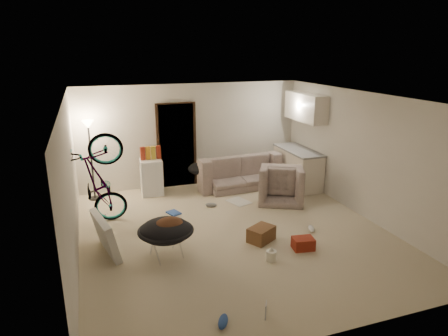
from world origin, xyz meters
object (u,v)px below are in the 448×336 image
object	(u,v)px
floor_lamp	(90,143)
tv_box	(105,235)
bicycle	(101,200)
mini_fridge	(152,177)
drink_case_b	(303,243)
sofa	(237,174)
juicer	(271,255)
armchair	(281,186)
drink_case_a	(261,234)
kitchen_counter	(297,168)
saucer_chair	(166,235)

from	to	relation	value
floor_lamp	tv_box	distance (m)	2.86
bicycle	mini_fridge	distance (m)	1.80
floor_lamp	drink_case_b	bearing A→B (deg)	-47.99
sofa	juicer	size ratio (longest dim) A/B	8.44
drink_case_b	juicer	distance (m)	0.70
armchair	drink_case_a	xyz separation A→B (m)	(-1.26, -1.74, -0.18)
drink_case_b	mini_fridge	bearing A→B (deg)	128.05
mini_fridge	tv_box	world-z (taller)	mini_fridge
kitchen_counter	saucer_chair	size ratio (longest dim) A/B	1.64
drink_case_a	drink_case_b	xyz separation A→B (m)	(0.56, -0.51, -0.03)
armchair	drink_case_a	bearing A→B (deg)	80.28
armchair	kitchen_counter	bearing A→B (deg)	-111.91
bicycle	saucer_chair	distance (m)	1.93
drink_case_a	drink_case_b	distance (m)	0.75
tv_box	drink_case_a	xyz separation A→B (m)	(2.63, -0.45, -0.19)
floor_lamp	bicycle	bearing A→B (deg)	-86.06
tv_box	sofa	bearing A→B (deg)	24.95
floor_lamp	mini_fridge	bearing A→B (deg)	-4.43
bicycle	drink_case_a	size ratio (longest dim) A/B	4.04
bicycle	drink_case_b	size ratio (longest dim) A/B	5.27
mini_fridge	saucer_chair	distance (m)	3.05
sofa	armchair	size ratio (longest dim) A/B	2.17
armchair	mini_fridge	distance (m)	3.00
drink_case_a	juicer	world-z (taller)	drink_case_a
kitchen_counter	drink_case_b	xyz separation A→B (m)	(-1.54, -3.00, -0.34)
kitchen_counter	juicer	xyz separation A→B (m)	(-2.23, -3.17, -0.34)
armchair	juicer	bearing A→B (deg)	86.36
kitchen_counter	drink_case_a	distance (m)	3.27
kitchen_counter	juicer	bearing A→B (deg)	-125.05
drink_case_b	saucer_chair	bearing A→B (deg)	175.97
sofa	armchair	world-z (taller)	armchair
bicycle	tv_box	size ratio (longest dim) A/B	1.89
floor_lamp	saucer_chair	xyz separation A→B (m)	(1.03, -3.14, -0.92)
juicer	armchair	bearing A→B (deg)	60.14
bicycle	tv_box	xyz separation A→B (m)	(0.00, -1.24, -0.16)
armchair	bicycle	xyz separation A→B (m)	(-3.90, -0.06, 0.18)
kitchen_counter	sofa	size ratio (longest dim) A/B	0.72
mini_fridge	kitchen_counter	bearing A→B (deg)	-6.54
saucer_chair	drink_case_b	distance (m)	2.33
floor_lamp	bicycle	size ratio (longest dim) A/B	0.97
drink_case_a	drink_case_b	bearing A→B (deg)	-73.37
armchair	drink_case_b	world-z (taller)	armchair
armchair	tv_box	distance (m)	4.11
mini_fridge	drink_case_a	world-z (taller)	mini_fridge
sofa	floor_lamp	bearing A→B (deg)	-6.71
tv_box	kitchen_counter	bearing A→B (deg)	11.12
armchair	saucer_chair	distance (m)	3.44
armchair	tv_box	world-z (taller)	tv_box
mini_fridge	saucer_chair	xyz separation A→B (m)	(-0.26, -3.04, -0.03)
sofa	bicycle	xyz separation A→B (m)	(-3.28, -1.25, 0.19)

